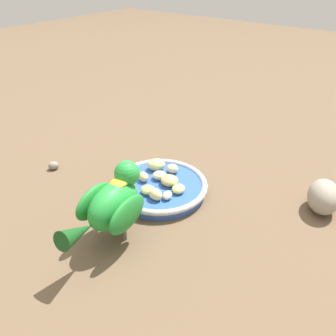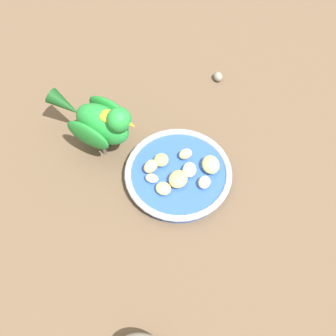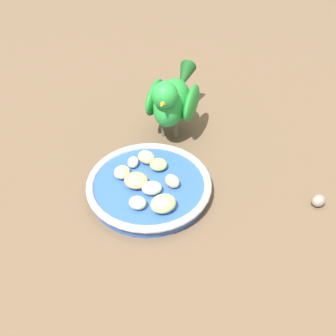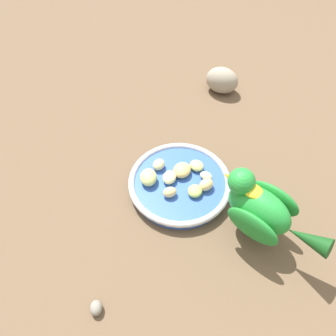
% 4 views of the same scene
% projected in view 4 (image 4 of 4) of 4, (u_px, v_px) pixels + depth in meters
% --- Properties ---
extents(ground_plane, '(4.00, 4.00, 0.00)m').
position_uv_depth(ground_plane, '(176.00, 175.00, 0.67)').
color(ground_plane, brown).
extents(feeding_bowl, '(0.20, 0.20, 0.03)m').
position_uv_depth(feeding_bowl, '(180.00, 183.00, 0.64)').
color(feeding_bowl, '#2D56B7').
rests_on(feeding_bowl, ground_plane).
extents(apple_piece_0, '(0.04, 0.04, 0.02)m').
position_uv_depth(apple_piece_0, '(169.00, 177.00, 0.63)').
color(apple_piece_0, beige).
rests_on(apple_piece_0, feeding_bowl).
extents(apple_piece_1, '(0.05, 0.05, 0.03)m').
position_uv_depth(apple_piece_1, '(148.00, 177.00, 0.63)').
color(apple_piece_1, '#C6D17A').
rests_on(apple_piece_1, feeding_bowl).
extents(apple_piece_2, '(0.03, 0.03, 0.02)m').
position_uv_depth(apple_piece_2, '(170.00, 192.00, 0.61)').
color(apple_piece_2, '#E5C67F').
rests_on(apple_piece_2, feeding_bowl).
extents(apple_piece_3, '(0.03, 0.02, 0.02)m').
position_uv_depth(apple_piece_3, '(206.00, 176.00, 0.64)').
color(apple_piece_3, beige).
rests_on(apple_piece_3, feeding_bowl).
extents(apple_piece_4, '(0.03, 0.03, 0.02)m').
position_uv_depth(apple_piece_4, '(197.00, 166.00, 0.65)').
color(apple_piece_4, '#C6D17A').
rests_on(apple_piece_4, feeding_bowl).
extents(apple_piece_5, '(0.03, 0.03, 0.02)m').
position_uv_depth(apple_piece_5, '(159.00, 165.00, 0.65)').
color(apple_piece_5, beige).
rests_on(apple_piece_5, feeding_bowl).
extents(apple_piece_6, '(0.04, 0.04, 0.02)m').
position_uv_depth(apple_piece_6, '(195.00, 191.00, 0.61)').
color(apple_piece_6, '#B2CC66').
rests_on(apple_piece_6, feeding_bowl).
extents(apple_piece_7, '(0.04, 0.04, 0.02)m').
position_uv_depth(apple_piece_7, '(183.00, 169.00, 0.64)').
color(apple_piece_7, tan).
rests_on(apple_piece_7, feeding_bowl).
extents(apple_piece_8, '(0.02, 0.03, 0.02)m').
position_uv_depth(apple_piece_8, '(206.00, 185.00, 0.62)').
color(apple_piece_8, '#E5C67F').
rests_on(apple_piece_8, feeding_bowl).
extents(parrot, '(0.19, 0.10, 0.14)m').
position_uv_depth(parrot, '(261.00, 209.00, 0.53)').
color(parrot, '#59544C').
rests_on(parrot, ground_plane).
extents(rock_large, '(0.10, 0.09, 0.06)m').
position_uv_depth(rock_large, '(222.00, 80.00, 0.82)').
color(rock_large, gray).
rests_on(rock_large, ground_plane).
extents(pebble_0, '(0.03, 0.03, 0.02)m').
position_uv_depth(pebble_0, '(96.00, 308.00, 0.50)').
color(pebble_0, gray).
rests_on(pebble_0, ground_plane).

